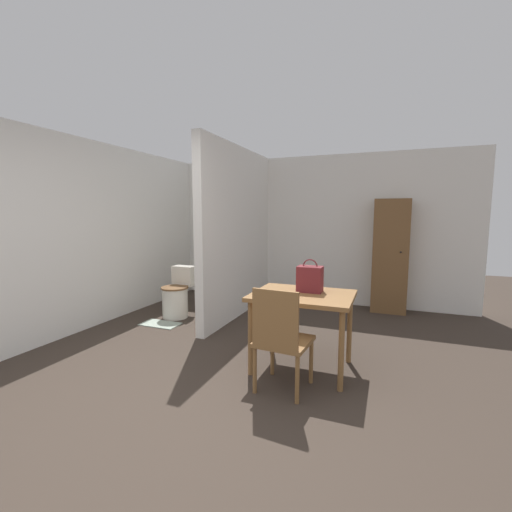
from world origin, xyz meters
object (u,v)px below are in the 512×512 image
object	(u,v)px
dining_table	(303,303)
wooden_chair	(281,337)
handbag	(310,279)
toilet	(177,296)
wooden_cabinet	(390,256)

from	to	relation	value
dining_table	wooden_chair	distance (m)	0.55
wooden_chair	handbag	xyz separation A→B (m)	(0.10, 0.62, 0.40)
toilet	handbag	world-z (taller)	handbag
handbag	wooden_chair	bearing A→B (deg)	-99.48
handbag	wooden_cabinet	xyz separation A→B (m)	(0.74, 2.35, -0.01)
wooden_chair	handbag	bearing A→B (deg)	85.02
handbag	wooden_cabinet	size ratio (longest dim) A/B	0.19
wooden_chair	handbag	size ratio (longest dim) A/B	2.80
wooden_chair	wooden_cabinet	size ratio (longest dim) A/B	0.53
dining_table	wooden_chair	bearing A→B (deg)	-96.54
wooden_chair	dining_table	bearing A→B (deg)	87.95
wooden_chair	toilet	distance (m)	2.61
toilet	handbag	size ratio (longest dim) A/B	2.23
dining_table	wooden_cabinet	xyz separation A→B (m)	(0.78, 2.46, 0.22)
wooden_chair	toilet	size ratio (longest dim) A/B	1.26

